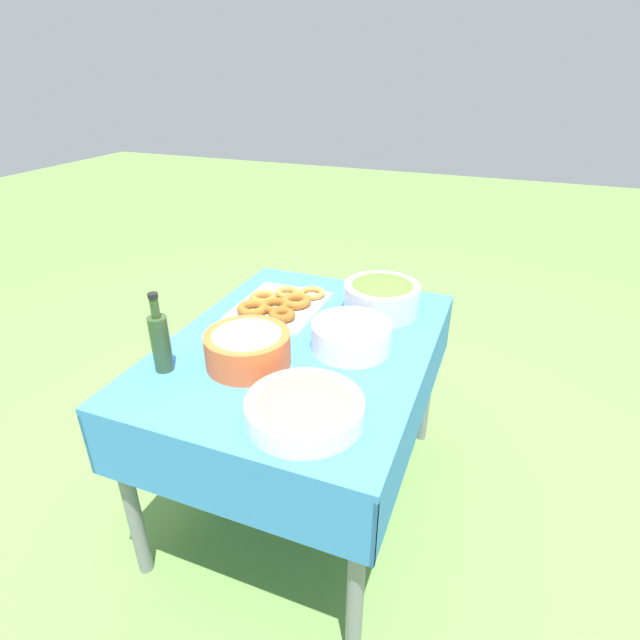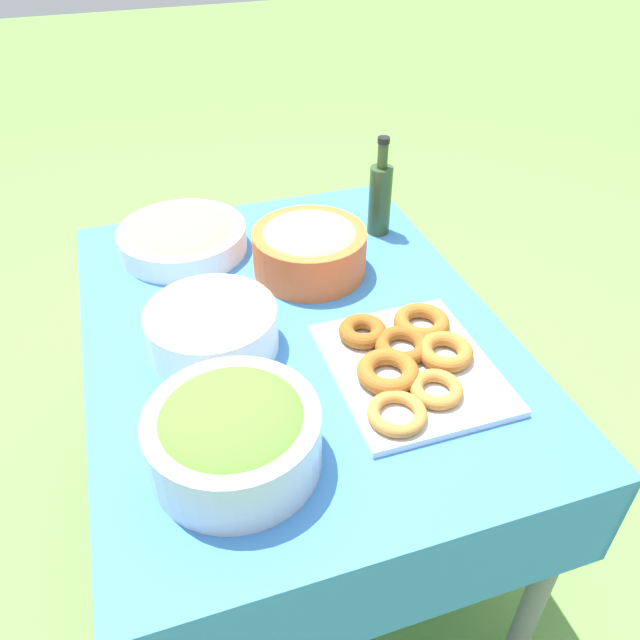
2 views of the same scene
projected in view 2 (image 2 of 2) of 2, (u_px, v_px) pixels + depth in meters
ground_plane at (299, 519)px, 1.83m from camera, size 14.00×14.00×0.00m
picnic_table at (294, 360)px, 1.44m from camera, size 1.18×0.89×0.73m
salad_bowl at (234, 434)px, 1.04m from camera, size 0.30×0.30×0.14m
pasta_bowl at (310, 247)px, 1.51m from camera, size 0.28×0.28×0.13m
donut_platter at (409, 361)px, 1.25m from camera, size 0.37×0.32×0.05m
plate_stack at (212, 329)px, 1.29m from camera, size 0.27×0.27×0.10m
olive_oil_bottle at (380, 197)px, 1.64m from camera, size 0.06×0.06×0.27m
bread_bowl at (182, 236)px, 1.60m from camera, size 0.33×0.33×0.08m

